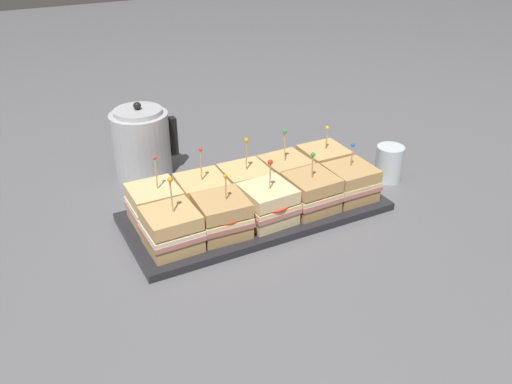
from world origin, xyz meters
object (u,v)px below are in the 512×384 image
(sandwich_back_left, at_px, (202,194))
(sandwich_back_far_right, at_px, (324,164))
(sandwich_front_far_right, at_px, (350,182))
(kettle_steel, at_px, (142,143))
(sandwich_front_far_left, at_px, (172,229))
(sandwich_front_center, at_px, (268,204))
(sandwich_back_far_left, at_px, (155,205))
(sandwich_back_right, at_px, (285,173))
(sandwich_front_right, at_px, (311,193))
(sandwich_back_center, at_px, (246,183))
(drinking_glass, at_px, (390,164))
(sandwich_front_left, at_px, (222,216))
(serving_platter, at_px, (256,212))

(sandwich_back_left, xyz_separation_m, sandwich_back_far_right, (0.34, -0.00, 0.00))
(sandwich_front_far_right, relative_size, sandwich_back_far_right, 0.96)
(sandwich_back_left, xyz_separation_m, kettle_steel, (-0.06, 0.27, 0.03))
(sandwich_front_far_left, distance_m, sandwich_front_center, 0.23)
(sandwich_front_far_left, relative_size, kettle_steel, 0.79)
(sandwich_back_left, bearing_deg, sandwich_back_far_left, -179.62)
(sandwich_back_left, bearing_deg, sandwich_back_right, 0.04)
(sandwich_front_right, xyz_separation_m, sandwich_back_center, (-0.11, 0.12, -0.00))
(sandwich_front_far_left, xyz_separation_m, drinking_glass, (0.63, 0.05, -0.01))
(sandwich_back_far_left, height_order, sandwich_back_center, same)
(sandwich_front_right, xyz_separation_m, sandwich_front_far_right, (0.11, 0.00, -0.00))
(sandwich_front_far_right, xyz_separation_m, kettle_steel, (-0.40, 0.39, 0.03))
(sandwich_front_right, distance_m, sandwich_back_far_right, 0.16)
(sandwich_front_far_left, xyz_separation_m, kettle_steel, (0.06, 0.39, 0.03))
(kettle_steel, bearing_deg, sandwich_front_center, -66.17)
(sandwich_front_center, distance_m, sandwich_back_right, 0.16)
(sandwich_front_far_right, distance_m, kettle_steel, 0.56)
(sandwich_front_left, bearing_deg, sandwich_back_far_left, 134.97)
(sandwich_front_far_left, xyz_separation_m, sandwich_front_center, (0.23, -0.00, 0.00))
(sandwich_front_left, height_order, sandwich_front_far_right, sandwich_front_left)
(drinking_glass, bearing_deg, sandwich_front_far_right, -162.71)
(sandwich_back_right, distance_m, drinking_glass, 0.29)
(sandwich_back_right, relative_size, kettle_steel, 0.78)
(sandwich_back_far_left, bearing_deg, kettle_steel, 78.28)
(serving_platter, height_order, sandwich_front_left, sandwich_front_left)
(sandwich_front_far_left, height_order, kettle_steel, kettle_steel)
(sandwich_front_center, xyz_separation_m, sandwich_front_far_right, (0.23, 0.00, -0.00))
(sandwich_front_center, xyz_separation_m, sandwich_back_far_left, (-0.23, 0.11, -0.00))
(serving_platter, distance_m, kettle_steel, 0.38)
(sandwich_front_left, relative_size, sandwich_front_far_right, 1.04)
(sandwich_front_far_right, relative_size, kettle_steel, 0.68)
(sandwich_back_far_right, height_order, drinking_glass, sandwich_back_far_right)
(sandwich_front_right, distance_m, sandwich_back_far_left, 0.36)
(sandwich_front_right, xyz_separation_m, sandwich_back_left, (-0.23, 0.12, -0.00))
(sandwich_front_far_left, xyz_separation_m, sandwich_front_left, (0.12, -0.00, -0.00))
(kettle_steel, bearing_deg, sandwich_back_far_right, -34.58)
(drinking_glass, bearing_deg, kettle_steel, 149.64)
(sandwich_front_far_right, height_order, sandwich_back_center, sandwich_back_center)
(sandwich_front_right, distance_m, sandwich_front_far_right, 0.11)
(sandwich_front_center, bearing_deg, sandwich_back_far_right, 26.60)
(sandwich_back_far_left, bearing_deg, sandwich_back_center, 0.01)
(sandwich_front_far_left, relative_size, drinking_glass, 1.73)
(serving_platter, xyz_separation_m, kettle_steel, (-0.17, 0.33, 0.08))
(sandwich_front_far_right, xyz_separation_m, sandwich_back_far_left, (-0.46, 0.11, 0.00))
(sandwich_front_right, bearing_deg, sandwich_back_center, 134.59)
(sandwich_front_center, bearing_deg, serving_platter, 90.33)
(sandwich_front_far_left, height_order, sandwich_back_left, sandwich_front_far_left)
(sandwich_back_center, bearing_deg, sandwich_front_left, -135.40)
(sandwich_front_left, height_order, sandwich_back_left, sandwich_back_left)
(sandwich_back_center, xyz_separation_m, sandwich_back_right, (0.11, 0.00, -0.00))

